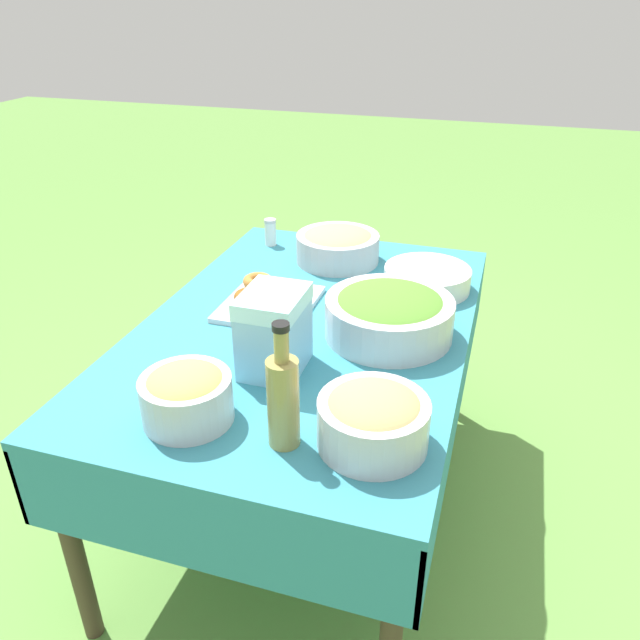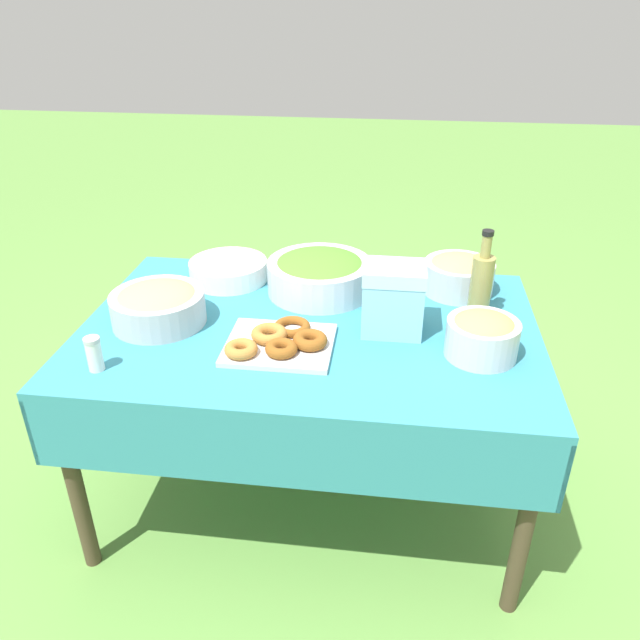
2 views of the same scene
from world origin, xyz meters
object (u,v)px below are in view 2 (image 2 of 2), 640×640
(pasta_bowl, at_px, (158,305))
(donut_platter, at_px, (280,342))
(cooler_box, at_px, (393,299))
(olive_oil_bottle, at_px, (481,284))
(fruit_bowl, at_px, (482,335))
(bread_bowl, at_px, (459,273))
(salad_bowl, at_px, (318,273))
(plate_stack, at_px, (229,270))

(pasta_bowl, xyz_separation_m, donut_platter, (0.41, -0.11, -0.04))
(donut_platter, relative_size, cooler_box, 1.47)
(olive_oil_bottle, xyz_separation_m, fruit_bowl, (-0.01, -0.24, -0.05))
(fruit_bowl, bearing_deg, bread_bowl, 95.20)
(salad_bowl, distance_m, bread_bowl, 0.48)
(cooler_box, bearing_deg, salad_bowl, 136.77)
(pasta_bowl, relative_size, cooler_box, 1.36)
(pasta_bowl, distance_m, bread_bowl, 1.01)
(fruit_bowl, bearing_deg, donut_platter, -176.58)
(bread_bowl, bearing_deg, salad_bowl, -172.37)
(donut_platter, bearing_deg, salad_bowl, 80.77)
(fruit_bowl, height_order, cooler_box, cooler_box)
(plate_stack, bearing_deg, olive_oil_bottle, -11.42)
(salad_bowl, relative_size, fruit_bowl, 1.73)
(plate_stack, xyz_separation_m, fruit_bowl, (0.85, -0.41, 0.03))
(pasta_bowl, distance_m, donut_platter, 0.42)
(salad_bowl, distance_m, donut_platter, 0.40)
(salad_bowl, height_order, olive_oil_bottle, olive_oil_bottle)
(bread_bowl, xyz_separation_m, cooler_box, (-0.22, -0.31, 0.04))
(pasta_bowl, bearing_deg, fruit_bowl, -4.17)
(pasta_bowl, bearing_deg, bread_bowl, 20.12)
(salad_bowl, bearing_deg, fruit_bowl, -34.47)
(salad_bowl, bearing_deg, bread_bowl, 7.63)
(salad_bowl, height_order, pasta_bowl, salad_bowl)
(bread_bowl, height_order, fruit_bowl, same)
(fruit_bowl, bearing_deg, plate_stack, 154.18)
(pasta_bowl, distance_m, fruit_bowl, 0.99)
(plate_stack, height_order, olive_oil_bottle, olive_oil_bottle)
(donut_platter, bearing_deg, cooler_box, 24.29)
(bread_bowl, distance_m, cooler_box, 0.38)
(pasta_bowl, distance_m, olive_oil_bottle, 1.01)
(salad_bowl, xyz_separation_m, bread_bowl, (0.48, 0.06, -0.00))
(salad_bowl, relative_size, plate_stack, 1.29)
(salad_bowl, bearing_deg, pasta_bowl, -148.88)
(donut_platter, bearing_deg, bread_bowl, 39.93)
(pasta_bowl, bearing_deg, plate_stack, 68.22)
(bread_bowl, bearing_deg, donut_platter, -140.07)
(donut_platter, relative_size, olive_oil_bottle, 1.08)
(bread_bowl, bearing_deg, cooler_box, -125.45)
(donut_platter, bearing_deg, pasta_bowl, 165.27)
(salad_bowl, height_order, cooler_box, cooler_box)
(salad_bowl, relative_size, bread_bowl, 1.49)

